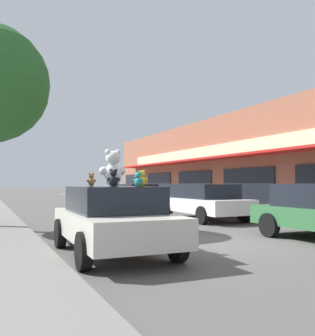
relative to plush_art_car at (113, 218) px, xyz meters
The scene contains 11 objects.
ground_plane 3.03m from the plush_art_car, 10.81° to the left, with size 260.00×260.00×0.00m, color #514F4C.
plush_art_car is the anchor object (origin of this frame).
teddy_bear_giant 1.16m from the plush_art_car, 73.51° to the left, with size 0.63×0.38×0.86m.
teddy_bear_purple 1.10m from the plush_art_car, 21.16° to the left, with size 0.20×0.21×0.30m.
teddy_bear_brown 1.22m from the plush_art_car, 108.07° to the left, with size 0.24×0.15×0.33m.
teddy_bear_teal 1.21m from the plush_art_car, 72.41° to the right, with size 0.20×0.22×0.31m.
teddy_bear_green 1.15m from the plush_art_car, 67.16° to the left, with size 0.26×0.16×0.36m.
teddy_bear_yellow 1.12m from the plush_art_car, ahead, with size 0.25×0.26×0.38m.
teddy_bear_black 0.89m from the plush_art_car, 106.59° to the right, with size 0.29×0.21×0.39m.
parked_car_far_center 8.18m from the plush_art_car, 44.11° to the left, with size 2.14×4.78×1.51m.
parked_car_far_right 14.55m from the plush_art_car, 66.19° to the left, with size 2.07×4.54×1.51m.
Camera 1 is at (-5.47, -8.45, 1.55)m, focal length 40.00 mm.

